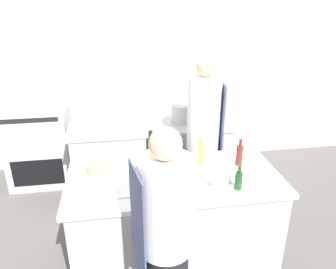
# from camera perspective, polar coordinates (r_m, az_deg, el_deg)

# --- Properties ---
(ground_plane) EXTENTS (16.00, 16.00, 0.00)m
(ground_plane) POSITION_cam_1_polar(r_m,az_deg,el_deg) (3.40, 1.00, -20.60)
(ground_plane) COLOR #605B56
(wall_back) EXTENTS (8.00, 0.06, 2.80)m
(wall_back) POSITION_cam_1_polar(r_m,az_deg,el_deg) (4.67, -3.54, 11.33)
(wall_back) COLOR silver
(wall_back) RESTS_ON ground_plane
(prep_counter) EXTENTS (1.84, 0.87, 0.90)m
(prep_counter) POSITION_cam_1_polar(r_m,az_deg,el_deg) (3.10, 1.06, -14.54)
(prep_counter) COLOR #B7BABC
(prep_counter) RESTS_ON ground_plane
(pass_counter) EXTENTS (1.98, 0.61, 0.90)m
(pass_counter) POSITION_cam_1_polar(r_m,az_deg,el_deg) (4.14, -2.74, -4.16)
(pass_counter) COLOR #B7BABC
(pass_counter) RESTS_ON ground_plane
(oven_range) EXTENTS (0.78, 0.67, 1.02)m
(oven_range) POSITION_cam_1_polar(r_m,az_deg,el_deg) (4.66, -21.32, -1.77)
(oven_range) COLOR #B7BABC
(oven_range) RESTS_ON ground_plane
(chef_at_prep_near) EXTENTS (0.41, 0.39, 1.63)m
(chef_at_prep_near) POSITION_cam_1_polar(r_m,az_deg,el_deg) (2.34, -0.47, -17.84)
(chef_at_prep_near) COLOR black
(chef_at_prep_near) RESTS_ON ground_plane
(chef_at_stove) EXTENTS (0.37, 0.35, 1.80)m
(chef_at_stove) POSITION_cam_1_polar(r_m,az_deg,el_deg) (3.53, 6.14, -1.14)
(chef_at_stove) COLOR black
(chef_at_stove) RESTS_ON ground_plane
(bottle_olive_oil) EXTENTS (0.06, 0.06, 0.21)m
(bottle_olive_oil) POSITION_cam_1_polar(r_m,az_deg,el_deg) (2.70, 12.19, -7.77)
(bottle_olive_oil) COLOR #19471E
(bottle_olive_oil) RESTS_ON prep_counter
(bottle_vinegar) EXTENTS (0.07, 0.07, 0.21)m
(bottle_vinegar) POSITION_cam_1_polar(r_m,az_deg,el_deg) (2.59, 9.23, -8.97)
(bottle_vinegar) COLOR silver
(bottle_vinegar) RESTS_ON prep_counter
(bottle_wine) EXTENTS (0.06, 0.06, 0.28)m
(bottle_wine) POSITION_cam_1_polar(r_m,az_deg,el_deg) (3.01, 5.79, -3.26)
(bottle_wine) COLOR #B2A84C
(bottle_wine) RESTS_ON prep_counter
(bottle_cooking_oil) EXTENTS (0.06, 0.06, 0.22)m
(bottle_cooking_oil) POSITION_cam_1_polar(r_m,az_deg,el_deg) (2.52, -2.12, -9.40)
(bottle_cooking_oil) COLOR #2D5175
(bottle_cooking_oil) RESTS_ON prep_counter
(bottle_sauce) EXTENTS (0.06, 0.06, 0.26)m
(bottle_sauce) POSITION_cam_1_polar(r_m,az_deg,el_deg) (3.06, 12.32, -3.47)
(bottle_sauce) COLOR #5B2319
(bottle_sauce) RESTS_ON prep_counter
(bottle_water) EXTENTS (0.09, 0.09, 0.30)m
(bottle_water) POSITION_cam_1_polar(r_m,az_deg,el_deg) (3.07, -3.02, -2.49)
(bottle_water) COLOR black
(bottle_water) RESTS_ON prep_counter
(bowl_mixing_large) EXTENTS (0.22, 0.22, 0.08)m
(bowl_mixing_large) POSITION_cam_1_polar(r_m,az_deg,el_deg) (2.96, -11.82, -5.81)
(bowl_mixing_large) COLOR tan
(bowl_mixing_large) RESTS_ON prep_counter
(bowl_prep_small) EXTENTS (0.19, 0.19, 0.06)m
(bowl_prep_small) POSITION_cam_1_polar(r_m,az_deg,el_deg) (2.85, -2.28, -6.67)
(bowl_prep_small) COLOR white
(bowl_prep_small) RESTS_ON prep_counter
(bowl_ceramic_blue) EXTENTS (0.26, 0.26, 0.06)m
(bowl_ceramic_blue) POSITION_cam_1_polar(r_m,az_deg,el_deg) (2.84, 8.44, -7.00)
(bowl_ceramic_blue) COLOR white
(bowl_ceramic_blue) RESTS_ON prep_counter
(cutting_board) EXTENTS (0.30, 0.28, 0.01)m
(cutting_board) POSITION_cam_1_polar(r_m,az_deg,el_deg) (2.70, -6.57, -9.23)
(cutting_board) COLOR white
(cutting_board) RESTS_ON prep_counter
(stockpot) EXTENTS (0.23, 0.23, 0.22)m
(stockpot) POSITION_cam_1_polar(r_m,az_deg,el_deg) (4.02, 2.23, 3.66)
(stockpot) COLOR #B7BABC
(stockpot) RESTS_ON pass_counter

